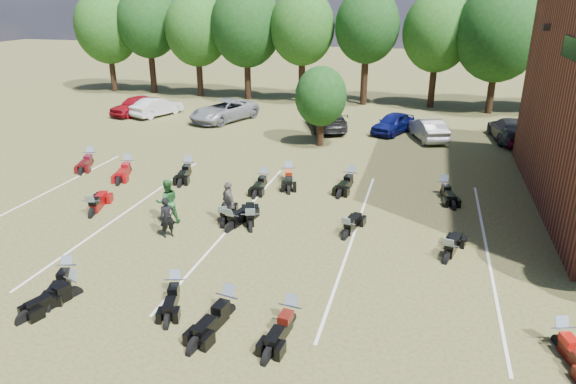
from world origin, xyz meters
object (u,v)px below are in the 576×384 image
(motorcycle_7, at_px, (93,216))
(car_4, at_px, (393,123))
(person_black, at_px, (167,218))
(motorcycle_3, at_px, (176,295))
(person_green, at_px, (168,202))
(person_grey, at_px, (229,203))
(car_0, at_px, (136,105))
(motorcycle_14, at_px, (91,164))

(motorcycle_7, bearing_deg, car_4, -138.44)
(person_black, height_order, motorcycle_3, person_black)
(person_green, bearing_deg, person_black, 79.81)
(person_grey, xyz_separation_m, motorcycle_7, (-6.05, -0.71, -0.94))
(person_black, relative_size, motorcycle_7, 0.66)
(person_black, bearing_deg, car_0, 83.63)
(person_green, relative_size, motorcycle_7, 0.79)
(motorcycle_14, bearing_deg, car_0, 89.95)
(car_4, relative_size, person_black, 2.52)
(person_black, xyz_separation_m, person_green, (-0.59, 1.17, 0.15))
(motorcycle_3, distance_m, motorcycle_14, 15.52)
(car_4, relative_size, person_grey, 2.16)
(car_4, bearing_deg, motorcycle_7, -99.55)
(car_0, distance_m, car_4, 20.13)
(car_4, relative_size, person_green, 2.12)
(person_green, distance_m, motorcycle_3, 5.80)
(person_grey, bearing_deg, car_0, -3.03)
(person_black, bearing_deg, person_grey, 1.59)
(car_0, height_order, motorcycle_3, car_0)
(motorcycle_7, bearing_deg, motorcycle_3, 127.32)
(person_black, relative_size, person_green, 0.84)
(car_4, xyz_separation_m, person_grey, (-5.33, -17.07, 0.25))
(person_grey, bearing_deg, person_green, 58.82)
(car_4, relative_size, motorcycle_7, 1.67)
(car_0, distance_m, person_grey, 22.98)
(car_0, bearing_deg, motorcycle_3, -39.22)
(person_green, bearing_deg, car_4, -150.83)
(car_4, bearing_deg, car_0, -158.40)
(car_0, bearing_deg, car_4, 16.07)
(car_4, distance_m, motorcycle_3, 23.13)
(motorcycle_7, bearing_deg, person_black, 150.83)
(car_4, height_order, motorcycle_3, car_4)
(person_green, bearing_deg, car_0, -92.69)
(motorcycle_3, relative_size, motorcycle_7, 0.87)
(person_black, xyz_separation_m, motorcycle_14, (-8.64, 7.27, -0.81))
(car_0, xyz_separation_m, motorcycle_3, (15.13, -23.09, -0.74))
(car_4, xyz_separation_m, motorcycle_3, (-4.99, -22.57, -0.69))
(motorcycle_7, xyz_separation_m, motorcycle_14, (-4.48, 6.28, 0.00))
(motorcycle_14, bearing_deg, person_green, -56.69)
(person_green, height_order, motorcycle_7, person_green)
(person_black, xyz_separation_m, person_grey, (1.90, 1.69, 0.13))
(car_4, height_order, person_black, person_black)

